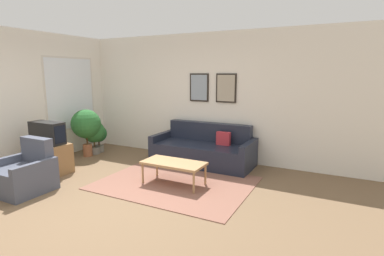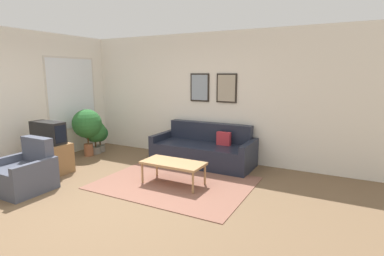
{
  "view_description": "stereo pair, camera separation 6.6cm",
  "coord_description": "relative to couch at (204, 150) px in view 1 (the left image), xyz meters",
  "views": [
    {
      "loc": [
        3.06,
        -3.13,
        1.86
      ],
      "look_at": [
        0.56,
        1.74,
        0.85
      ],
      "focal_mm": 28.0,
      "sensor_mm": 36.0,
      "label": 1
    },
    {
      "loc": [
        3.12,
        -3.1,
        1.86
      ],
      "look_at": [
        0.56,
        1.74,
        0.85
      ],
      "focal_mm": 28.0,
      "sensor_mm": 36.0,
      "label": 2
    }
  ],
  "objects": [
    {
      "name": "potted_plant_by_window",
      "position": [
        -2.59,
        -0.46,
        0.21
      ],
      "size": [
        0.51,
        0.51,
        0.78
      ],
      "color": "slate",
      "rests_on": "ground_plane"
    },
    {
      "name": "wall_back",
      "position": [
        -0.53,
        0.47,
        1.07
      ],
      "size": [
        8.0,
        0.09,
        2.7
      ],
      "color": "white",
      "rests_on": "ground_plane"
    },
    {
      "name": "area_rug",
      "position": [
        0.05,
        -1.26,
        -0.28
      ],
      "size": [
        2.53,
        1.9,
        0.01
      ],
      "color": "brown",
      "rests_on": "ground_plane"
    },
    {
      "name": "potted_plant_tall",
      "position": [
        -2.58,
        -0.68,
        0.43
      ],
      "size": [
        0.65,
        0.65,
        1.06
      ],
      "color": "#935638",
      "rests_on": "ground_plane"
    },
    {
      "name": "tv_stand",
      "position": [
        -2.36,
        -1.83,
        -0.01
      ],
      "size": [
        0.81,
        0.45,
        0.56
      ],
      "color": "olive",
      "rests_on": "ground_plane"
    },
    {
      "name": "armchair",
      "position": [
        -1.92,
        -2.63,
        -0.01
      ],
      "size": [
        0.78,
        0.76,
        0.82
      ],
      "rotation": [
        0.0,
        0.0,
        0.37
      ],
      "color": "#474C5B",
      "rests_on": "ground_plane"
    },
    {
      "name": "couch",
      "position": [
        0.0,
        0.0,
        0.0
      ],
      "size": [
        2.07,
        0.9,
        0.82
      ],
      "color": "#1E2333",
      "rests_on": "ground_plane"
    },
    {
      "name": "potted_plant_small",
      "position": [
        -2.62,
        -0.28,
        0.12
      ],
      "size": [
        0.39,
        0.39,
        0.64
      ],
      "color": "slate",
      "rests_on": "ground_plane"
    },
    {
      "name": "coffee_table",
      "position": [
        0.06,
        -1.31,
        0.07
      ],
      "size": [
        1.05,
        0.51,
        0.39
      ],
      "color": "#A87F51",
      "rests_on": "ground_plane"
    },
    {
      "name": "wall_left_window",
      "position": [
        -3.16,
        -1.66,
        1.07
      ],
      "size": [
        0.08,
        8.0,
        2.7
      ],
      "color": "white",
      "rests_on": "ground_plane"
    },
    {
      "name": "ground_plane",
      "position": [
        -0.54,
        -2.32,
        -0.29
      ],
      "size": [
        16.0,
        16.0,
        0.0
      ],
      "primitive_type": "plane",
      "color": "brown"
    },
    {
      "name": "tv",
      "position": [
        -2.36,
        -1.83,
        0.48
      ],
      "size": [
        0.7,
        0.28,
        0.41
      ],
      "color": "black",
      "rests_on": "tv_stand"
    }
  ]
}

